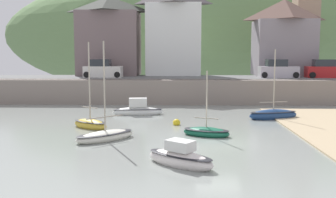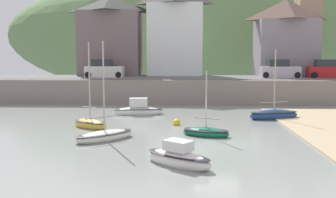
% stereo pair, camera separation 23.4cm
% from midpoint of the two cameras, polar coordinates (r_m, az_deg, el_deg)
% --- Properties ---
extents(quay_seawall, '(48.00, 9.40, 2.40)m').
position_cam_midpoint_polar(quay_seawall, '(39.17, 4.69, 1.37)').
color(quay_seawall, gray).
rests_on(quay_seawall, ground).
extents(hillside_backdrop, '(80.00, 44.00, 23.90)m').
position_cam_midpoint_polar(hillside_backdrop, '(77.00, 6.60, 9.16)').
color(hillside_backdrop, '#658852').
rests_on(hillside_backdrop, ground).
extents(waterfront_building_left, '(7.31, 5.87, 9.28)m').
position_cam_midpoint_polar(waterfront_building_left, '(47.46, -8.73, 9.19)').
color(waterfront_building_left, slate).
rests_on(waterfront_building_left, ground).
extents(waterfront_building_centre, '(6.68, 4.53, 10.57)m').
position_cam_midpoint_polar(waterfront_building_centre, '(46.74, 0.65, 10.14)').
color(waterfront_building_centre, white).
rests_on(waterfront_building_centre, ground).
extents(waterfront_building_right, '(6.93, 5.50, 8.86)m').
position_cam_midpoint_polar(waterfront_building_right, '(48.24, 16.46, 8.73)').
color(waterfront_building_right, gray).
rests_on(waterfront_building_right, ground).
extents(church_with_spire, '(3.00, 3.00, 16.64)m').
position_cam_midpoint_polar(church_with_spire, '(53.43, 19.48, 12.76)').
color(church_with_spire, '#9E836A').
rests_on(church_with_spire, ground).
extents(dinghy_open_wooden, '(3.17, 2.31, 4.09)m').
position_cam_midpoint_polar(dinghy_open_wooden, '(23.76, 5.35, -4.83)').
color(dinghy_open_wooden, '#13523A').
rests_on(dinghy_open_wooden, ground).
extents(motorboat_with_cabin, '(3.42, 2.96, 1.34)m').
position_cam_midpoint_polar(motorboat_with_cabin, '(17.49, 1.42, -8.65)').
color(motorboat_with_cabin, white).
rests_on(motorboat_with_cabin, ground).
extents(fishing_boat_green, '(2.95, 2.50, 5.88)m').
position_cam_midpoint_polar(fishing_boat_green, '(26.59, -11.57, -3.58)').
color(fishing_boat_green, gold).
rests_on(fishing_boat_green, ground).
extents(sailboat_nearest_shore, '(4.10, 2.22, 5.51)m').
position_cam_midpoint_polar(sailboat_nearest_shore, '(30.78, 14.96, -2.24)').
color(sailboat_nearest_shore, navy).
rests_on(sailboat_nearest_shore, ground).
extents(rowboat_small_beached, '(3.64, 3.52, 5.82)m').
position_cam_midpoint_polar(rowboat_small_beached, '(22.79, -9.48, -5.33)').
color(rowboat_small_beached, silver).
rests_on(rowboat_small_beached, ground).
extents(sailboat_far_left, '(4.22, 1.48, 1.55)m').
position_cam_midpoint_polar(sailboat_far_left, '(31.78, -4.64, -1.64)').
color(sailboat_far_left, white).
rests_on(sailboat_far_left, ground).
extents(parked_car_near_slipway, '(4.13, 1.82, 1.95)m').
position_cam_midpoint_polar(parked_car_near_slipway, '(43.02, -9.71, 4.24)').
color(parked_car_near_slipway, silver).
rests_on(parked_car_near_slipway, ground).
extents(parked_car_by_wall, '(4.13, 1.82, 1.95)m').
position_cam_midpoint_polar(parked_car_by_wall, '(43.47, 15.67, 4.11)').
color(parked_car_by_wall, '#B9B1BB').
rests_on(parked_car_by_wall, ground).
extents(parked_car_end_of_row, '(4.21, 1.98, 1.95)m').
position_cam_midpoint_polar(parked_car_end_of_row, '(44.95, 21.93, 3.95)').
color(parked_car_end_of_row, red).
rests_on(parked_car_end_of_row, ground).
extents(mooring_buoy, '(0.52, 0.52, 0.52)m').
position_cam_midpoint_polar(mooring_buoy, '(27.19, 1.01, -3.50)').
color(mooring_buoy, yellow).
rests_on(mooring_buoy, ground).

